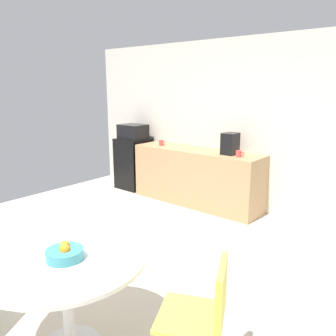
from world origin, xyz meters
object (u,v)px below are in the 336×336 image
(fruit_bowl, at_px, (65,253))
(mug_green, at_px, (239,154))
(chair_yellow, at_px, (206,308))
(mini_fridge, at_px, (134,163))
(mug_white, at_px, (161,143))
(round_table, at_px, (65,273))
(coffee_maker, at_px, (230,144))
(microwave, at_px, (133,131))

(fruit_bowl, height_order, mug_green, mug_green)
(chair_yellow, bearing_deg, mini_fridge, 141.10)
(chair_yellow, distance_m, mug_white, 3.93)
(round_table, bearing_deg, mug_green, 96.63)
(fruit_bowl, distance_m, coffee_maker, 3.34)
(mug_white, bearing_deg, round_table, -59.75)
(round_table, relative_size, chair_yellow, 1.38)
(mug_green, height_order, coffee_maker, coffee_maker)
(microwave, bearing_deg, mug_white, -4.50)
(mini_fridge, relative_size, round_table, 0.82)
(round_table, distance_m, chair_yellow, 1.00)
(mug_white, bearing_deg, coffee_maker, 2.59)
(coffee_maker, bearing_deg, mug_green, -25.03)
(mug_green, bearing_deg, mini_fridge, 177.63)
(mini_fridge, bearing_deg, coffee_maker, 0.00)
(microwave, distance_m, fruit_bowl, 4.22)
(fruit_bowl, xyz_separation_m, mug_green, (-0.41, 3.18, 0.15))
(round_table, relative_size, mug_green, 8.90)
(fruit_bowl, relative_size, coffee_maker, 0.79)
(microwave, relative_size, chair_yellow, 0.58)
(microwave, height_order, mug_white, microwave)
(mini_fridge, relative_size, mug_white, 7.30)
(mini_fridge, relative_size, chair_yellow, 1.13)
(mini_fridge, height_order, chair_yellow, mini_fridge)
(mug_white, bearing_deg, chair_yellow, -45.10)
(mug_white, bearing_deg, microwave, 175.50)
(round_table, xyz_separation_m, chair_yellow, (0.90, 0.42, -0.10))
(microwave, distance_m, coffee_maker, 2.04)
(mini_fridge, distance_m, fruit_bowl, 4.22)
(mug_green, bearing_deg, fruit_bowl, -82.63)
(mug_white, height_order, coffee_maker, coffee_maker)
(mug_white, distance_m, coffee_maker, 1.30)
(microwave, bearing_deg, mug_green, -2.37)
(chair_yellow, relative_size, coffee_maker, 2.59)
(mini_fridge, xyz_separation_m, coffee_maker, (2.04, 0.00, 0.59))
(chair_yellow, distance_m, coffee_maker, 3.23)
(chair_yellow, xyz_separation_m, mug_white, (-2.76, 2.77, 0.43))
(round_table, distance_m, fruit_bowl, 0.18)
(mug_green, bearing_deg, chair_yellow, -65.18)
(round_table, bearing_deg, microwave, 128.72)
(fruit_bowl, distance_m, mug_green, 3.21)
(round_table, xyz_separation_m, coffee_maker, (-0.57, 3.25, 0.44))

